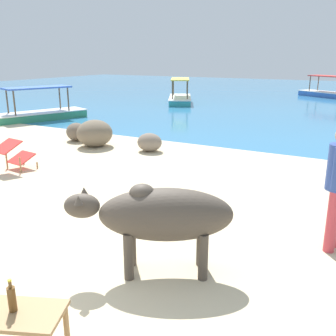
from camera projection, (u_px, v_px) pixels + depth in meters
sand_beach at (13, 264)px, 4.71m from camera, size 18.00×14.00×0.04m
water_surface at (312, 98)px, 23.19m from camera, size 60.00×36.00×0.03m
cow at (161, 215)px, 4.31m from camera, size 1.86×1.26×1.08m
low_bench_table at (18, 319)px, 3.19m from camera, size 0.87×0.70×0.40m
bottle at (12, 298)px, 3.16m from camera, size 0.07×0.07×0.30m
deck_chair_far at (14, 153)px, 8.40m from camera, size 0.63×0.83×0.68m
shore_rock_large at (150, 142)px, 10.10m from camera, size 0.70×0.61×0.48m
shore_rock_medium at (77, 132)px, 11.36m from camera, size 0.90×0.87×0.53m
shore_rock_small at (95, 133)px, 10.62m from camera, size 1.14×1.17×0.74m
boat_green at (40, 113)px, 15.26m from camera, size 2.36×3.84×1.29m
boat_blue at (327, 93)px, 23.59m from camera, size 3.74×2.90×1.29m
boat_teal at (180, 98)px, 20.75m from camera, size 2.68×3.80×1.29m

